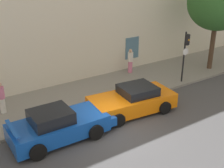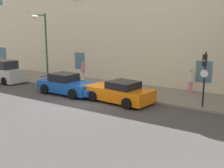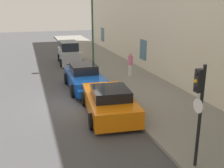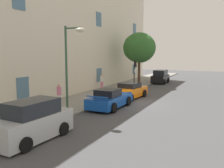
{
  "view_description": "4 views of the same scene",
  "coord_description": "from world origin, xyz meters",
  "px_view_note": "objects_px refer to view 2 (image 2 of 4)",
  "views": [
    {
      "loc": [
        -6.51,
        -9.63,
        7.26
      ],
      "look_at": [
        1.44,
        2.31,
        1.17
      ],
      "focal_mm": 47.02,
      "sensor_mm": 36.0,
      "label": 1
    },
    {
      "loc": [
        11.11,
        -13.79,
        4.76
      ],
      "look_at": [
        0.59,
        2.04,
        0.84
      ],
      "focal_mm": 45.53,
      "sensor_mm": 36.0,
      "label": 2
    },
    {
      "loc": [
        12.68,
        -2.36,
        4.9
      ],
      "look_at": [
        1.13,
        1.37,
        1.24
      ],
      "focal_mm": 42.34,
      "sensor_mm": 36.0,
      "label": 3
    },
    {
      "loc": [
        -18.08,
        -6.94,
        4.03
      ],
      "look_at": [
        -1.29,
        1.12,
        1.64
      ],
      "focal_mm": 38.59,
      "sensor_mm": 36.0,
      "label": 4
    }
  ],
  "objects_px": {
    "sportscar_red_lead": "(69,85)",
    "hatchback_distant": "(4,72)",
    "street_lamp": "(42,36)",
    "sportscar_yellow_flank": "(117,92)",
    "pedestrian_admiring": "(83,72)",
    "traffic_light": "(204,70)",
    "pedestrian_strolling": "(191,81)"
  },
  "relations": [
    {
      "from": "hatchback_distant",
      "to": "street_lamp",
      "type": "distance_m",
      "value": 5.26
    },
    {
      "from": "sportscar_red_lead",
      "to": "traffic_light",
      "type": "height_order",
      "value": "traffic_light"
    },
    {
      "from": "sportscar_red_lead",
      "to": "traffic_light",
      "type": "relative_size",
      "value": 1.45
    },
    {
      "from": "street_lamp",
      "to": "pedestrian_strolling",
      "type": "bearing_deg",
      "value": 18.7
    },
    {
      "from": "sportscar_yellow_flank",
      "to": "hatchback_distant",
      "type": "relative_size",
      "value": 1.21
    },
    {
      "from": "sportscar_yellow_flank",
      "to": "sportscar_red_lead",
      "type": "bearing_deg",
      "value": -176.33
    },
    {
      "from": "street_lamp",
      "to": "pedestrian_admiring",
      "type": "distance_m",
      "value": 4.4
    },
    {
      "from": "pedestrian_admiring",
      "to": "pedestrian_strolling",
      "type": "relative_size",
      "value": 0.99
    },
    {
      "from": "sportscar_yellow_flank",
      "to": "pedestrian_admiring",
      "type": "xyz_separation_m",
      "value": [
        -5.45,
        3.27,
        0.37
      ]
    },
    {
      "from": "street_lamp",
      "to": "pedestrian_strolling",
      "type": "xyz_separation_m",
      "value": [
        10.7,
        3.62,
        -3.0
      ]
    },
    {
      "from": "pedestrian_admiring",
      "to": "pedestrian_strolling",
      "type": "bearing_deg",
      "value": 6.8
    },
    {
      "from": "sportscar_red_lead",
      "to": "sportscar_yellow_flank",
      "type": "height_order",
      "value": "sportscar_red_lead"
    },
    {
      "from": "hatchback_distant",
      "to": "pedestrian_strolling",
      "type": "bearing_deg",
      "value": 16.14
    },
    {
      "from": "sportscar_red_lead",
      "to": "sportscar_yellow_flank",
      "type": "xyz_separation_m",
      "value": [
        3.85,
        0.25,
        -0.03
      ]
    },
    {
      "from": "sportscar_red_lead",
      "to": "street_lamp",
      "type": "bearing_deg",
      "value": 165.0
    },
    {
      "from": "sportscar_red_lead",
      "to": "pedestrian_strolling",
      "type": "bearing_deg",
      "value": 32.48
    },
    {
      "from": "street_lamp",
      "to": "pedestrian_strolling",
      "type": "height_order",
      "value": "street_lamp"
    },
    {
      "from": "street_lamp",
      "to": "pedestrian_strolling",
      "type": "distance_m",
      "value": 11.69
    },
    {
      "from": "pedestrian_strolling",
      "to": "street_lamp",
      "type": "bearing_deg",
      "value": -161.3
    },
    {
      "from": "sportscar_red_lead",
      "to": "pedestrian_admiring",
      "type": "xyz_separation_m",
      "value": [
        -1.6,
        3.52,
        0.34
      ]
    },
    {
      "from": "sportscar_red_lead",
      "to": "hatchback_distant",
      "type": "distance_m",
      "value": 7.7
    },
    {
      "from": "sportscar_red_lead",
      "to": "sportscar_yellow_flank",
      "type": "distance_m",
      "value": 3.86
    },
    {
      "from": "hatchback_distant",
      "to": "pedestrian_admiring",
      "type": "xyz_separation_m",
      "value": [
        6.09,
        3.25,
        0.12
      ]
    },
    {
      "from": "sportscar_red_lead",
      "to": "pedestrian_strolling",
      "type": "distance_m",
      "value": 8.51
    },
    {
      "from": "sportscar_yellow_flank",
      "to": "pedestrian_admiring",
      "type": "bearing_deg",
      "value": 149.04
    },
    {
      "from": "street_lamp",
      "to": "sportscar_red_lead",
      "type": "bearing_deg",
      "value": -15.0
    },
    {
      "from": "hatchback_distant",
      "to": "traffic_light",
      "type": "xyz_separation_m",
      "value": [
        16.63,
        1.13,
        1.45
      ]
    },
    {
      "from": "pedestrian_strolling",
      "to": "pedestrian_admiring",
      "type": "bearing_deg",
      "value": -173.2
    },
    {
      "from": "traffic_light",
      "to": "pedestrian_admiring",
      "type": "distance_m",
      "value": 10.83
    },
    {
      "from": "traffic_light",
      "to": "pedestrian_strolling",
      "type": "xyz_separation_m",
      "value": [
        -1.76,
        3.17,
        -1.33
      ]
    },
    {
      "from": "pedestrian_admiring",
      "to": "sportscar_red_lead",
      "type": "bearing_deg",
      "value": -65.55
    },
    {
      "from": "traffic_light",
      "to": "pedestrian_admiring",
      "type": "relative_size",
      "value": 1.95
    }
  ]
}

